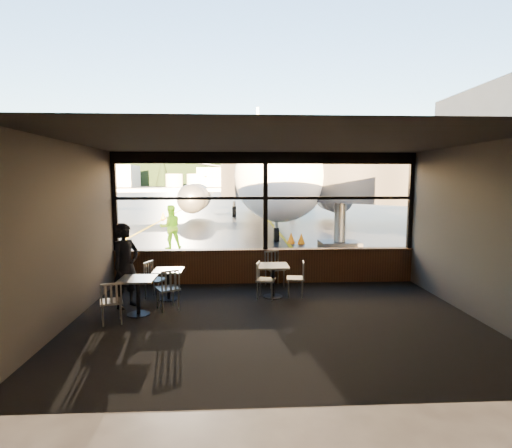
{
  "coord_description": "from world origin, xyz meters",
  "views": [
    {
      "loc": [
        -0.79,
        -10.58,
        2.76
      ],
      "look_at": [
        -0.2,
        1.0,
        1.5
      ],
      "focal_mm": 28.0,
      "sensor_mm": 36.0,
      "label": 1
    }
  ],
  "objects": [
    {
      "name": "window_sill",
      "position": [
        0.0,
        0.0,
        0.45
      ],
      "size": [
        8.0,
        0.28,
        0.9
      ],
      "primitive_type": "cube",
      "color": "#4B2A16",
      "rests_on": "ground"
    },
    {
      "name": "wall_left",
      "position": [
        -4.0,
        -3.0,
        1.75
      ],
      "size": [
        0.04,
        6.0,
        3.5
      ],
      "primitive_type": "cube",
      "color": "#4B443C",
      "rests_on": "ground"
    },
    {
      "name": "chair_near_e",
      "position": [
        0.63,
        -1.31,
        0.43
      ],
      "size": [
        0.53,
        0.53,
        0.86
      ],
      "primitive_type": null,
      "rotation": [
        0.0,
        0.0,
        1.44
      ],
      "color": "beige",
      "rests_on": "carpet_floor"
    },
    {
      "name": "chair_mid_w",
      "position": [
        -2.67,
        -1.34,
        0.44
      ],
      "size": [
        0.62,
        0.62,
        0.88
      ],
      "primitive_type": null,
      "rotation": [
        0.0,
        0.0,
        -1.94
      ],
      "color": "#B4AFA3",
      "rests_on": "carpet_floor"
    },
    {
      "name": "hangar_mid",
      "position": [
        0.0,
        185.0,
        5.0
      ],
      "size": [
        38.0,
        15.0,
        10.0
      ],
      "primitive_type": null,
      "color": "silver",
      "rests_on": "ground_plane"
    },
    {
      "name": "jet_bridge",
      "position": [
        3.6,
        5.5,
        2.54
      ],
      "size": [
        9.51,
        11.62,
        5.07
      ],
      "primitive_type": null,
      "color": "#29292C",
      "rests_on": "ground_plane"
    },
    {
      "name": "cone_extra",
      "position": [
        2.08,
        6.66,
        0.23
      ],
      "size": [
        0.34,
        0.34,
        0.47
      ],
      "primitive_type": "cone",
      "color": "#FF5C08",
      "rests_on": "ground_plane"
    },
    {
      "name": "fuel_tank_c",
      "position": [
        -10.0,
        182.0,
        3.0
      ],
      "size": [
        8.0,
        8.0,
        6.0
      ],
      "primitive_type": "cylinder",
      "color": "silver",
      "rests_on": "ground_plane"
    },
    {
      "name": "passenger",
      "position": [
        -3.18,
        -1.96,
        0.93
      ],
      "size": [
        0.75,
        0.81,
        1.85
      ],
      "primitive_type": "imported",
      "rotation": [
        0.0,
        0.0,
        0.98
      ],
      "color": "black",
      "rests_on": "carpet_floor"
    },
    {
      "name": "cone_nose",
      "position": [
        1.65,
        6.75,
        0.25
      ],
      "size": [
        0.36,
        0.36,
        0.5
      ],
      "primitive_type": "cone",
      "color": "#DE4207",
      "rests_on": "ground_plane"
    },
    {
      "name": "fuel_tank_a",
      "position": [
        -30.0,
        182.0,
        3.0
      ],
      "size": [
        8.0,
        8.0,
        6.0
      ],
      "primitive_type": "cylinder",
      "color": "silver",
      "rests_on": "ground_plane"
    },
    {
      "name": "cafe_table_mid",
      "position": [
        -2.35,
        -1.44,
        0.36
      ],
      "size": [
        0.65,
        0.65,
        0.71
      ],
      "primitive_type": null,
      "color": "gray",
      "rests_on": "carpet_floor"
    },
    {
      "name": "mullion_centre",
      "position": [
        0.0,
        0.0,
        2.2
      ],
      "size": [
        0.12,
        0.12,
        2.6
      ],
      "primitive_type": "cube",
      "color": "black",
      "rests_on": "ground"
    },
    {
      "name": "ceiling",
      "position": [
        0.0,
        -3.0,
        3.5
      ],
      "size": [
        8.0,
        6.0,
        0.04
      ],
      "primitive_type": "cube",
      "color": "#38332D",
      "rests_on": "ground"
    },
    {
      "name": "chair_near_w",
      "position": [
        -0.09,
        -1.45,
        0.44
      ],
      "size": [
        0.57,
        0.57,
        0.87
      ],
      "primitive_type": null,
      "rotation": [
        0.0,
        0.0,
        -1.81
      ],
      "color": "#ACA79B",
      "rests_on": "carpet_floor"
    },
    {
      "name": "cafe_table_near",
      "position": [
        0.09,
        -1.37,
        0.39
      ],
      "size": [
        0.71,
        0.71,
        0.78
      ],
      "primitive_type": null,
      "color": "gray",
      "rests_on": "carpet_floor"
    },
    {
      "name": "carpet_floor",
      "position": [
        0.0,
        -3.0,
        0.01
      ],
      "size": [
        8.0,
        6.0,
        0.01
      ],
      "primitive_type": "cube",
      "color": "black",
      "rests_on": "ground"
    },
    {
      "name": "chair_near_n",
      "position": [
        0.22,
        -0.4,
        0.46
      ],
      "size": [
        0.64,
        0.64,
        0.93
      ],
      "primitive_type": null,
      "rotation": [
        0.0,
        0.0,
        3.47
      ],
      "color": "#AEA99D",
      "rests_on": "carpet_floor"
    },
    {
      "name": "hangar_right",
      "position": [
        60.0,
        178.0,
        6.0
      ],
      "size": [
        50.0,
        20.0,
        12.0
      ],
      "primitive_type": null,
      "color": "silver",
      "rests_on": "ground_plane"
    },
    {
      "name": "chair_mid_s",
      "position": [
        -2.25,
        -2.17,
        0.46
      ],
      "size": [
        0.68,
        0.68,
        0.91
      ],
      "primitive_type": null,
      "rotation": [
        0.0,
        0.0,
        0.5
      ],
      "color": "beige",
      "rests_on": "carpet_floor"
    },
    {
      "name": "airliner",
      "position": [
        1.33,
        19.32,
        5.41
      ],
      "size": [
        30.25,
        36.02,
        10.81
      ],
      "primitive_type": null,
      "rotation": [
        0.0,
        0.0,
        -0.02
      ],
      "color": "white",
      "rests_on": "ground_plane"
    },
    {
      "name": "chair_left_s",
      "position": [
        -3.2,
        -2.95,
        0.43
      ],
      "size": [
        0.59,
        0.59,
        0.85
      ],
      "primitive_type": null,
      "rotation": [
        0.0,
        0.0,
        0.34
      ],
      "color": "#BCB7A9",
      "rests_on": "carpet_floor"
    },
    {
      "name": "mullion_right",
      "position": [
        3.95,
        0.0,
        2.2
      ],
      "size": [
        0.12,
        0.12,
        2.6
      ],
      "primitive_type": "cube",
      "color": "black",
      "rests_on": "ground"
    },
    {
      "name": "window_header",
      "position": [
        0.0,
        0.0,
        3.35
      ],
      "size": [
        8.0,
        0.18,
        0.3
      ],
      "primitive_type": "cube",
      "color": "black",
      "rests_on": "ground"
    },
    {
      "name": "ground_plane",
      "position": [
        0.0,
        120.0,
        0.0
      ],
      "size": [
        520.0,
        520.0,
        0.0
      ],
      "primitive_type": "plane",
      "color": "black",
      "rests_on": "ground"
    },
    {
      "name": "treeline",
      "position": [
        0.0,
        210.0,
        6.0
      ],
      "size": [
        360.0,
        3.0,
        12.0
      ],
      "primitive_type": "cube",
      "color": "black",
      "rests_on": "ground_plane"
    },
    {
      "name": "cone_wing",
      "position": [
        -6.05,
        18.49,
        0.25
      ],
      "size": [
        0.35,
        0.35,
        0.49
      ],
      "primitive_type": "cone",
      "color": "#FF4408",
      "rests_on": "ground_plane"
    },
    {
      "name": "hangar_left",
      "position": [
        -70.0,
        180.0,
        5.5
      ],
      "size": [
        45.0,
        18.0,
        11.0
      ],
      "primitive_type": null,
      "color": "silver",
      "rests_on": "ground_plane"
    },
    {
      "name": "cafe_table_left",
      "position": [
        -2.8,
        -2.49,
        0.39
      ],
      "size": [
        0.71,
        0.71,
        0.78
      ],
      "primitive_type": null,
      "color": "#A5A198",
      "rests_on": "carpet_floor"
    },
    {
      "name": "mullion_left",
      "position": [
        -3.95,
        0.0,
        2.2
      ],
      "size": [
        0.12,
        0.12,
        2.6
      ],
      "primitive_type": "cube",
      "color": "black",
      "rests_on": "ground"
    },
    {
      "name": "window_transom",
      "position": [
        0.0,
        0.0,
        2.3
      ],
      "size": [
        8.0,
        0.1,
        0.08
      ],
      "primitive_type": "cube",
      "color": "black",
      "rests_on": "ground"
    },
    {
      "name": "fuel_tank_b",
      "position": [
        -20.0,
        182.0,
        3.0
      ],
      "size": [
        8.0,
        8.0,
        6.0
      ],
      "primitive_type": "cylinder",
      "color": "silver",
      "rests_on": "ground_plane"
    },
    {
      "name": "wall_right",
      "position": [
        4.0,
        -3.0,
        1.75
      ],
      "size": [
        0.04,
        6.0,
        3.5
      ],
      "primitive_type": "cube",
      "color": "#4B443C",
      "rests_on": "ground"
    },
    {
      "name": "wall_back",
      "position": [
        0.0,
        -6.0,
        1.75
      ],
      "size": [
        8.0,
        0.04,
        3.5
      ],
      "primitive_type": "cube",
      "color": "#4B443C",
      "rests_on": "ground"
    },
    {
      "name": "ground_crew",
      "position": [
        -3.44,
        5.66,
        0.89
      ],
      "size": [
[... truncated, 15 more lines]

